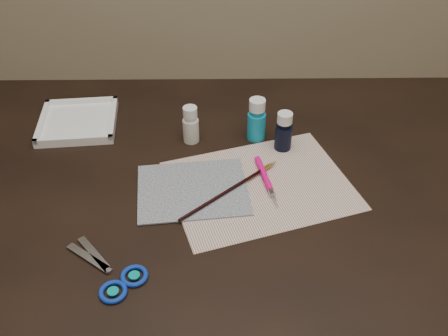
{
  "coord_description": "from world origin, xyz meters",
  "views": [
    {
      "loc": [
        -0.01,
        -0.76,
        1.42
      ],
      "look_at": [
        0.0,
        0.0,
        0.8
      ],
      "focal_mm": 40.0,
      "sensor_mm": 36.0,
      "label": 1
    }
  ],
  "objects_px": {
    "paint_bottle_navy": "(284,131)",
    "palette_tray": "(78,121)",
    "canvas": "(193,190)",
    "paper": "(260,185)",
    "paint_bottle_white": "(191,124)",
    "paint_bottle_cyan": "(257,119)",
    "scissors": "(100,268)"
  },
  "relations": [
    {
      "from": "paint_bottle_navy",
      "to": "palette_tray",
      "type": "distance_m",
      "value": 0.49
    },
    {
      "from": "canvas",
      "to": "paint_bottle_navy",
      "type": "relative_size",
      "value": 2.4
    },
    {
      "from": "paper",
      "to": "paint_bottle_white",
      "type": "distance_m",
      "value": 0.22
    },
    {
      "from": "paper",
      "to": "canvas",
      "type": "distance_m",
      "value": 0.14
    },
    {
      "from": "canvas",
      "to": "paint_bottle_cyan",
      "type": "xyz_separation_m",
      "value": [
        0.14,
        0.18,
        0.05
      ]
    },
    {
      "from": "paper",
      "to": "paint_bottle_navy",
      "type": "height_order",
      "value": "paint_bottle_navy"
    },
    {
      "from": "paint_bottle_white",
      "to": "paint_bottle_navy",
      "type": "relative_size",
      "value": 0.96
    },
    {
      "from": "canvas",
      "to": "paint_bottle_white",
      "type": "bearing_deg",
      "value": 93.07
    },
    {
      "from": "scissors",
      "to": "palette_tray",
      "type": "distance_m",
      "value": 0.46
    },
    {
      "from": "paper",
      "to": "paint_bottle_white",
      "type": "height_order",
      "value": "paint_bottle_white"
    },
    {
      "from": "paint_bottle_white",
      "to": "paint_bottle_navy",
      "type": "bearing_deg",
      "value": -8.9
    },
    {
      "from": "paper",
      "to": "paint_bottle_cyan",
      "type": "xyz_separation_m",
      "value": [
        0.0,
        0.17,
        0.05
      ]
    },
    {
      "from": "paint_bottle_navy",
      "to": "palette_tray",
      "type": "relative_size",
      "value": 0.52
    },
    {
      "from": "palette_tray",
      "to": "paint_bottle_cyan",
      "type": "bearing_deg",
      "value": -7.97
    },
    {
      "from": "paint_bottle_white",
      "to": "paper",
      "type": "bearing_deg",
      "value": -47.48
    },
    {
      "from": "paint_bottle_navy",
      "to": "palette_tray",
      "type": "xyz_separation_m",
      "value": [
        -0.48,
        0.1,
        -0.04
      ]
    },
    {
      "from": "canvas",
      "to": "paint_bottle_navy",
      "type": "bearing_deg",
      "value": 35.91
    },
    {
      "from": "paint_bottle_cyan",
      "to": "paint_bottle_navy",
      "type": "distance_m",
      "value": 0.07
    },
    {
      "from": "paint_bottle_cyan",
      "to": "scissors",
      "type": "height_order",
      "value": "paint_bottle_cyan"
    },
    {
      "from": "paint_bottle_white",
      "to": "canvas",
      "type": "bearing_deg",
      "value": -86.93
    },
    {
      "from": "paper",
      "to": "palette_tray",
      "type": "bearing_deg",
      "value": 151.54
    },
    {
      "from": "paper",
      "to": "canvas",
      "type": "height_order",
      "value": "canvas"
    },
    {
      "from": "canvas",
      "to": "paint_bottle_navy",
      "type": "height_order",
      "value": "paint_bottle_navy"
    },
    {
      "from": "paper",
      "to": "scissors",
      "type": "bearing_deg",
      "value": -143.18
    },
    {
      "from": "paint_bottle_white",
      "to": "scissors",
      "type": "distance_m",
      "value": 0.4
    },
    {
      "from": "paper",
      "to": "palette_tray",
      "type": "xyz_separation_m",
      "value": [
        -0.42,
        0.23,
        0.01
      ]
    },
    {
      "from": "paint_bottle_navy",
      "to": "palette_tray",
      "type": "height_order",
      "value": "paint_bottle_navy"
    },
    {
      "from": "canvas",
      "to": "paint_bottle_navy",
      "type": "xyz_separation_m",
      "value": [
        0.2,
        0.14,
        0.04
      ]
    },
    {
      "from": "paint_bottle_cyan",
      "to": "paint_bottle_navy",
      "type": "xyz_separation_m",
      "value": [
        0.06,
        -0.04,
        -0.0
      ]
    },
    {
      "from": "paper",
      "to": "canvas",
      "type": "relative_size",
      "value": 1.63
    },
    {
      "from": "canvas",
      "to": "paint_bottle_cyan",
      "type": "relative_size",
      "value": 2.18
    },
    {
      "from": "canvas",
      "to": "scissors",
      "type": "distance_m",
      "value": 0.25
    }
  ]
}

